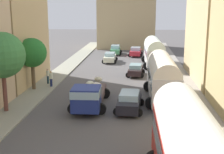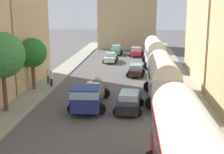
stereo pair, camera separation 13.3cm
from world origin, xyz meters
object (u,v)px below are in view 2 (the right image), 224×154
parked_bus_0 (188,153)px  pedestrian_1 (51,78)px  parked_bus_2 (154,51)px  car_0 (111,57)px  car_2 (129,101)px  car_3 (136,70)px  parked_bus_1 (163,76)px  pedestrian_0 (48,76)px  car_4 (136,52)px  cargo_truck_0 (89,95)px  car_1 (116,50)px

parked_bus_0 → pedestrian_1: size_ratio=5.24×
parked_bus_2 → car_0: (-6.35, 2.60, -1.40)m
parked_bus_2 → car_2: 19.74m
car_3 → car_0: bearing=113.1°
car_2 → car_3: 12.98m
parked_bus_1 → pedestrian_1: parked_bus_1 is taller
parked_bus_0 → pedestrian_0: bearing=120.4°
car_4 → cargo_truck_0: bearing=-97.1°
car_3 → car_4: car_4 is taller
car_4 → pedestrian_0: size_ratio=2.23×
parked_bus_1 → car_1: (-6.10, 26.79, -1.40)m
car_0 → car_3: (3.89, -9.12, -0.02)m
parked_bus_1 → parked_bus_2: 16.28m
parked_bus_2 → cargo_truck_0: (-6.09, -19.40, -0.96)m
cargo_truck_0 → pedestrian_1: bearing=127.3°
parked_bus_2 → car_2: bearing=-98.2°
car_1 → parked_bus_1: bearing=-77.2°
parked_bus_0 → car_2: parked_bus_0 is taller
cargo_truck_0 → car_4: 28.31m
parked_bus_2 → car_3: parked_bus_2 is taller
car_1 → pedestrian_0: 23.00m
car_1 → pedestrian_0: bearing=-104.0°
parked_bus_0 → parked_bus_1: bearing=89.9°
cargo_truck_0 → car_3: cargo_truck_0 is taller
car_1 → car_3: (3.64, -17.03, -0.08)m
parked_bus_2 → car_2: parked_bus_2 is taller
parked_bus_0 → car_2: bearing=102.9°
parked_bus_0 → cargo_truck_0: (-6.05, 12.19, -1.17)m
cargo_truck_0 → parked_bus_1: bearing=27.2°
car_3 → pedestrian_0: 10.62m
parked_bus_2 → car_0: size_ratio=2.07×
cargo_truck_0 → pedestrian_0: 9.43m
parked_bus_1 → car_4: 25.14m
car_4 → pedestrian_0: pedestrian_0 is taller
cargo_truck_0 → car_2: (3.27, -0.09, -0.41)m
parked_bus_2 → cargo_truck_0: 20.36m
parked_bus_1 → car_2: bearing=-131.2°
cargo_truck_0 → car_3: 13.39m
parked_bus_2 → cargo_truck_0: parked_bus_2 is taller
car_0 → pedestrian_1: size_ratio=2.48×
car_1 → cargo_truck_0: bearing=-90.0°
car_2 → car_3: car_2 is taller
cargo_truck_0 → car_3: size_ratio=1.94×
car_2 → parked_bus_2: bearing=81.8°
parked_bus_0 → car_3: parked_bus_0 is taller
car_3 → car_4: size_ratio=0.99×
cargo_truck_0 → car_2: 3.30m
parked_bus_1 → parked_bus_0: bearing=-90.1°
parked_bus_0 → pedestrian_0: (-11.63, 19.79, -1.34)m
pedestrian_1 → car_4: bearing=68.7°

